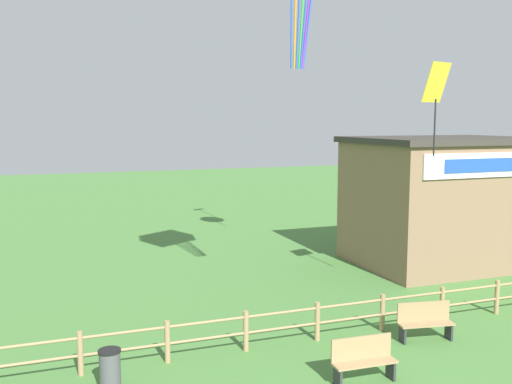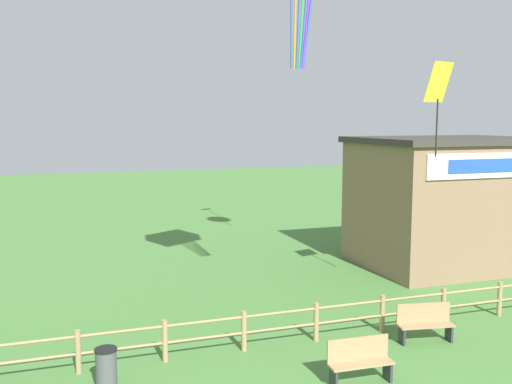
{
  "view_description": "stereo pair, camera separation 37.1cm",
  "coord_description": "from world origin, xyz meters",
  "px_view_note": "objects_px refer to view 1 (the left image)",
  "views": [
    {
      "loc": [
        -5.67,
        -7.11,
        5.9
      ],
      "look_at": [
        0.0,
        8.17,
        3.85
      ],
      "focal_mm": 40.0,
      "sensor_mm": 36.0,
      "label": 1
    },
    {
      "loc": [
        -5.32,
        -7.23,
        5.9
      ],
      "look_at": [
        0.0,
        8.17,
        3.85
      ],
      "focal_mm": 40.0,
      "sensor_mm": 36.0,
      "label": 2
    }
  ],
  "objects_px": {
    "park_bench_near_fence": "(363,359)",
    "park_bench_by_building": "(425,321)",
    "trash_bin": "(110,370)",
    "kite_yellow_diamond": "(436,90)",
    "seaside_building": "(441,200)"
  },
  "relations": [
    {
      "from": "park_bench_near_fence",
      "to": "park_bench_by_building",
      "type": "height_order",
      "value": "same"
    },
    {
      "from": "trash_bin",
      "to": "park_bench_near_fence",
      "type": "bearing_deg",
      "value": -15.86
    },
    {
      "from": "kite_yellow_diamond",
      "to": "trash_bin",
      "type": "bearing_deg",
      "value": -167.74
    },
    {
      "from": "park_bench_by_building",
      "to": "trash_bin",
      "type": "relative_size",
      "value": 1.66
    },
    {
      "from": "park_bench_near_fence",
      "to": "kite_yellow_diamond",
      "type": "height_order",
      "value": "kite_yellow_diamond"
    },
    {
      "from": "seaside_building",
      "to": "kite_yellow_diamond",
      "type": "relative_size",
      "value": 2.53
    },
    {
      "from": "park_bench_near_fence",
      "to": "seaside_building",
      "type": "bearing_deg",
      "value": 44.08
    },
    {
      "from": "seaside_building",
      "to": "park_bench_by_building",
      "type": "distance_m",
      "value": 9.17
    },
    {
      "from": "trash_bin",
      "to": "seaside_building",
      "type": "bearing_deg",
      "value": 25.88
    },
    {
      "from": "seaside_building",
      "to": "park_bench_by_building",
      "type": "height_order",
      "value": "seaside_building"
    },
    {
      "from": "seaside_building",
      "to": "park_bench_by_building",
      "type": "bearing_deg",
      "value": -130.46
    },
    {
      "from": "park_bench_by_building",
      "to": "kite_yellow_diamond",
      "type": "height_order",
      "value": "kite_yellow_diamond"
    },
    {
      "from": "park_bench_near_fence",
      "to": "trash_bin",
      "type": "xyz_separation_m",
      "value": [
        -5.44,
        1.54,
        -0.07
      ]
    },
    {
      "from": "seaside_building",
      "to": "park_bench_near_fence",
      "type": "bearing_deg",
      "value": -135.92
    },
    {
      "from": "park_bench_by_building",
      "to": "trash_bin",
      "type": "height_order",
      "value": "park_bench_by_building"
    }
  ]
}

